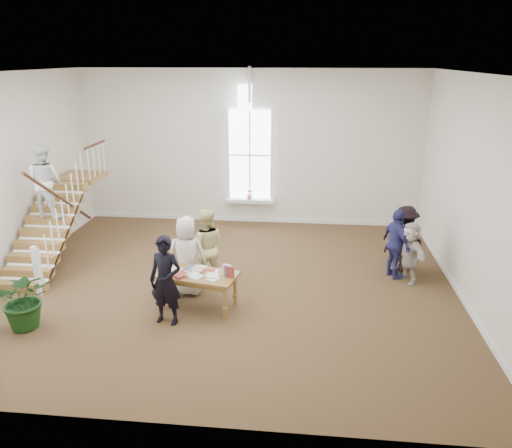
# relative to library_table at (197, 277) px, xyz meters

# --- Properties ---
(ground) EXTENTS (10.00, 10.00, 0.00)m
(ground) POSITION_rel_library_table_xyz_m (0.40, 1.13, -0.65)
(ground) COLOR #462F1B
(ground) RESTS_ON ground
(room_shell) EXTENTS (10.49, 10.00, 10.00)m
(room_shell) POSITION_rel_library_table_xyz_m (0.40, 5.52, -0.25)
(room_shell) COLOR silver
(room_shell) RESTS_ON ground
(staircase) EXTENTS (1.10, 4.10, 2.92)m
(staircase) POSITION_rel_library_table_xyz_m (-3.94, 1.88, 0.97)
(staircase) COLOR brown
(staircase) RESTS_ON ground
(library_table) EXTENTS (1.69, 1.08, 0.79)m
(library_table) POSITION_rel_library_table_xyz_m (0.00, 0.00, 0.00)
(library_table) COLOR brown
(library_table) RESTS_ON ground
(police_officer) EXTENTS (0.69, 0.52, 1.73)m
(police_officer) POSITION_rel_library_table_xyz_m (-0.45, -0.65, 0.21)
(police_officer) COLOR black
(police_officer) RESTS_ON ground
(elderly_woman) EXTENTS (0.86, 0.58, 1.71)m
(elderly_woman) POSITION_rel_library_table_xyz_m (-0.35, 0.60, 0.20)
(elderly_woman) COLOR silver
(elderly_woman) RESTS_ON ground
(person_yellow) EXTENTS (0.92, 0.76, 1.74)m
(person_yellow) POSITION_rel_library_table_xyz_m (-0.05, 1.10, 0.21)
(person_yellow) COLOR beige
(person_yellow) RESTS_ON ground
(woman_cluster_a) EXTENTS (0.75, 1.03, 1.62)m
(woman_cluster_a) POSITION_rel_library_table_xyz_m (4.14, 1.88, 0.16)
(woman_cluster_a) COLOR navy
(woman_cluster_a) RESTS_ON ground
(woman_cluster_b) EXTENTS (1.17, 0.97, 1.57)m
(woman_cluster_b) POSITION_rel_library_table_xyz_m (4.40, 2.33, 0.13)
(woman_cluster_b) COLOR black
(woman_cluster_b) RESTS_ON ground
(woman_cluster_c) EXTENTS (0.94, 1.34, 1.40)m
(woman_cluster_c) POSITION_rel_library_table_xyz_m (4.40, 1.68, 0.04)
(woman_cluster_c) COLOR beige
(woman_cluster_c) RESTS_ON ground
(floor_plant) EXTENTS (1.24, 1.15, 1.14)m
(floor_plant) POSITION_rel_library_table_xyz_m (-3.00, -1.09, -0.08)
(floor_plant) COLOR #133511
(floor_plant) RESTS_ON ground
(side_chair) EXTENTS (0.54, 0.54, 0.96)m
(side_chair) POSITION_rel_library_table_xyz_m (4.37, 2.24, -0.12)
(side_chair) COLOR #31190D
(side_chair) RESTS_ON ground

